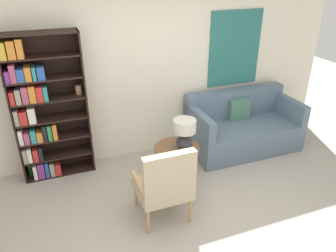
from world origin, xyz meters
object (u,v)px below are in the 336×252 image
object	(u,v)px
couch	(242,128)
side_table	(177,151)
bookshelf	(41,111)
table_lamp	(184,132)
armchair	(166,183)

from	to	relation	value
couch	side_table	world-z (taller)	couch
bookshelf	table_lamp	size ratio (longest dim) A/B	4.90
armchair	couch	world-z (taller)	armchair
bookshelf	table_lamp	world-z (taller)	bookshelf
side_table	table_lamp	xyz separation A→B (m)	(0.08, -0.05, 0.29)
side_table	bookshelf	bearing A→B (deg)	151.40
side_table	table_lamp	size ratio (longest dim) A/B	1.47
side_table	armchair	bearing A→B (deg)	-121.66
armchair	table_lamp	bearing A→B (deg)	50.82
armchair	couch	distance (m)	2.14
side_table	table_lamp	bearing A→B (deg)	-33.28
table_lamp	armchair	bearing A→B (deg)	-129.18
bookshelf	armchair	bearing A→B (deg)	-51.01
bookshelf	table_lamp	distance (m)	1.90
bookshelf	armchair	world-z (taller)	bookshelf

